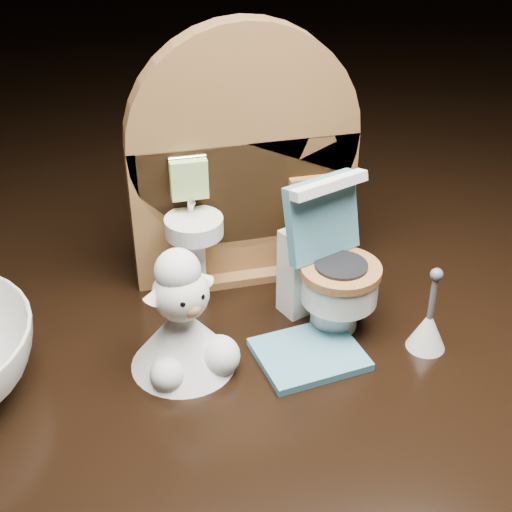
{
  "coord_description": "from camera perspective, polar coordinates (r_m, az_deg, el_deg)",
  "views": [
    {
      "loc": [
        -0.08,
        -0.29,
        0.24
      ],
      "look_at": [
        -0.01,
        0.01,
        0.05
      ],
      "focal_mm": 50.0,
      "sensor_mm": 36.0,
      "label": 1
    }
  ],
  "objects": [
    {
      "name": "toilet_brush",
      "position": [
        0.38,
        13.6,
        -5.55
      ],
      "size": [
        0.02,
        0.02,
        0.05
      ],
      "color": "white",
      "rests_on": "ground"
    },
    {
      "name": "plush_lamb",
      "position": [
        0.35,
        -5.82,
        -5.72
      ],
      "size": [
        0.05,
        0.05,
        0.07
      ],
      "rotation": [
        0.0,
        0.0,
        0.34
      ],
      "color": "silver",
      "rests_on": "ground"
    },
    {
      "name": "toy_toilet",
      "position": [
        0.38,
        5.7,
        -1.21
      ],
      "size": [
        0.05,
        0.06,
        0.08
      ],
      "rotation": [
        0.0,
        0.0,
        0.36
      ],
      "color": "white",
      "rests_on": "ground"
    },
    {
      "name": "bath_mat",
      "position": [
        0.37,
        4.28,
        -7.84
      ],
      "size": [
        0.06,
        0.05,
        0.0
      ],
      "primitive_type": "cube",
      "rotation": [
        0.0,
        0.0,
        0.14
      ],
      "color": "teal",
      "rests_on": "ground"
    },
    {
      "name": "backdrop_panel",
      "position": [
        0.4,
        -1.04,
        6.69
      ],
      "size": [
        0.13,
        0.05,
        0.15
      ],
      "color": "brown",
      "rests_on": "ground"
    }
  ]
}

